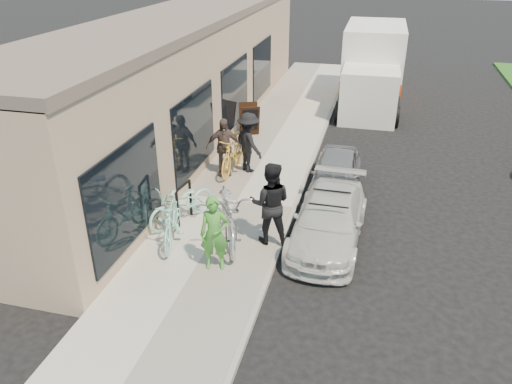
{
  "coord_description": "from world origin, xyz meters",
  "views": [
    {
      "loc": [
        1.38,
        -8.26,
        6.33
      ],
      "look_at": [
        -1.18,
        1.88,
        1.05
      ],
      "focal_mm": 35.0,
      "sensor_mm": 36.0,
      "label": 1
    }
  ],
  "objects_px": {
    "moving_truck": "(372,70)",
    "cruiser_bike_a": "(172,219)",
    "sedan_silver": "(336,174)",
    "bystander_a": "(249,142)",
    "cruiser_bike_c": "(233,154)",
    "bike_rack": "(184,199)",
    "bystander_b": "(224,147)",
    "man_standing": "(270,203)",
    "sandwich_board": "(249,119)",
    "tandem_bike": "(229,212)",
    "woman_rider": "(214,234)",
    "sedan_white": "(329,220)",
    "cruiser_bike_b": "(182,204)"
  },
  "relations": [
    {
      "from": "cruiser_bike_a",
      "to": "cruiser_bike_b",
      "type": "relative_size",
      "value": 0.96
    },
    {
      "from": "sandwich_board",
      "to": "woman_rider",
      "type": "height_order",
      "value": "woman_rider"
    },
    {
      "from": "sedan_white",
      "to": "tandem_bike",
      "type": "xyz_separation_m",
      "value": [
        -2.21,
        -0.69,
        0.27
      ]
    },
    {
      "from": "sedan_white",
      "to": "cruiser_bike_c",
      "type": "relative_size",
      "value": 2.03
    },
    {
      "from": "bike_rack",
      "to": "cruiser_bike_a",
      "type": "bearing_deg",
      "value": -84.61
    },
    {
      "from": "bike_rack",
      "to": "cruiser_bike_c",
      "type": "xyz_separation_m",
      "value": [
        0.32,
        3.08,
        -0.02
      ]
    },
    {
      "from": "sedan_silver",
      "to": "woman_rider",
      "type": "xyz_separation_m",
      "value": [
        -2.03,
        -4.46,
        0.41
      ]
    },
    {
      "from": "woman_rider",
      "to": "tandem_bike",
      "type": "bearing_deg",
      "value": 77.92
    },
    {
      "from": "sandwich_board",
      "to": "man_standing",
      "type": "relative_size",
      "value": 0.56
    },
    {
      "from": "sedan_white",
      "to": "cruiser_bike_a",
      "type": "height_order",
      "value": "cruiser_bike_a"
    },
    {
      "from": "sandwich_board",
      "to": "woman_rider",
      "type": "bearing_deg",
      "value": -103.58
    },
    {
      "from": "sedan_white",
      "to": "cruiser_bike_c",
      "type": "distance_m",
      "value": 4.29
    },
    {
      "from": "bystander_b",
      "to": "man_standing",
      "type": "bearing_deg",
      "value": -74.84
    },
    {
      "from": "sedan_silver",
      "to": "woman_rider",
      "type": "bearing_deg",
      "value": -115.47
    },
    {
      "from": "tandem_bike",
      "to": "man_standing",
      "type": "relative_size",
      "value": 1.34
    },
    {
      "from": "moving_truck",
      "to": "cruiser_bike_a",
      "type": "bearing_deg",
      "value": -107.13
    },
    {
      "from": "moving_truck",
      "to": "woman_rider",
      "type": "xyz_separation_m",
      "value": [
        -2.54,
        -13.61,
        -0.44
      ]
    },
    {
      "from": "tandem_bike",
      "to": "bystander_a",
      "type": "relative_size",
      "value": 1.45
    },
    {
      "from": "sedan_white",
      "to": "cruiser_bike_a",
      "type": "distance_m",
      "value": 3.6
    },
    {
      "from": "bystander_a",
      "to": "bystander_b",
      "type": "bearing_deg",
      "value": 76.77
    },
    {
      "from": "moving_truck",
      "to": "cruiser_bike_c",
      "type": "xyz_separation_m",
      "value": [
        -3.57,
        -8.85,
        -0.69
      ]
    },
    {
      "from": "sandwich_board",
      "to": "moving_truck",
      "type": "xyz_separation_m",
      "value": [
        3.92,
        5.61,
        0.7
      ]
    },
    {
      "from": "sedan_silver",
      "to": "bystander_a",
      "type": "distance_m",
      "value": 2.73
    },
    {
      "from": "sandwich_board",
      "to": "bystander_b",
      "type": "xyz_separation_m",
      "value": [
        0.15,
        -3.46,
        0.3
      ]
    },
    {
      "from": "cruiser_bike_c",
      "to": "bystander_a",
      "type": "xyz_separation_m",
      "value": [
        0.42,
        0.21,
        0.32
      ]
    },
    {
      "from": "sedan_white",
      "to": "man_standing",
      "type": "height_order",
      "value": "man_standing"
    },
    {
      "from": "sedan_white",
      "to": "cruiser_bike_a",
      "type": "bearing_deg",
      "value": -159.71
    },
    {
      "from": "bike_rack",
      "to": "cruiser_bike_b",
      "type": "xyz_separation_m",
      "value": [
        -0.02,
        -0.09,
        -0.08
      ]
    },
    {
      "from": "woman_rider",
      "to": "man_standing",
      "type": "bearing_deg",
      "value": 40.71
    },
    {
      "from": "sedan_silver",
      "to": "man_standing",
      "type": "height_order",
      "value": "man_standing"
    },
    {
      "from": "tandem_bike",
      "to": "man_standing",
      "type": "bearing_deg",
      "value": -16.48
    },
    {
      "from": "moving_truck",
      "to": "tandem_bike",
      "type": "xyz_separation_m",
      "value": [
        -2.6,
        -12.41,
        -0.58
      ]
    },
    {
      "from": "woman_rider",
      "to": "bystander_b",
      "type": "xyz_separation_m",
      "value": [
        -1.24,
        4.54,
        0.04
      ]
    },
    {
      "from": "man_standing",
      "to": "bystander_b",
      "type": "height_order",
      "value": "man_standing"
    },
    {
      "from": "tandem_bike",
      "to": "woman_rider",
      "type": "xyz_separation_m",
      "value": [
        0.06,
        -1.2,
        0.14
      ]
    },
    {
      "from": "tandem_bike",
      "to": "man_standing",
      "type": "xyz_separation_m",
      "value": [
        0.94,
        0.1,
        0.29
      ]
    },
    {
      "from": "cruiser_bike_b",
      "to": "bike_rack",
      "type": "bearing_deg",
      "value": 104.98
    },
    {
      "from": "sedan_white",
      "to": "sedan_silver",
      "type": "height_order",
      "value": "sedan_white"
    },
    {
      "from": "bike_rack",
      "to": "sandwich_board",
      "type": "relative_size",
      "value": 0.91
    },
    {
      "from": "bike_rack",
      "to": "cruiser_bike_b",
      "type": "relative_size",
      "value": 0.51
    },
    {
      "from": "bike_rack",
      "to": "bystander_b",
      "type": "distance_m",
      "value": 2.87
    },
    {
      "from": "sedan_white",
      "to": "bystander_b",
      "type": "height_order",
      "value": "bystander_b"
    },
    {
      "from": "tandem_bike",
      "to": "cruiser_bike_b",
      "type": "height_order",
      "value": "tandem_bike"
    },
    {
      "from": "moving_truck",
      "to": "woman_rider",
      "type": "bearing_deg",
      "value": -101.23
    },
    {
      "from": "bike_rack",
      "to": "tandem_bike",
      "type": "relative_size",
      "value": 0.38
    },
    {
      "from": "cruiser_bike_c",
      "to": "bystander_b",
      "type": "height_order",
      "value": "bystander_b"
    },
    {
      "from": "bike_rack",
      "to": "cruiser_bike_c",
      "type": "height_order",
      "value": "cruiser_bike_c"
    },
    {
      "from": "sedan_silver",
      "to": "man_standing",
      "type": "xyz_separation_m",
      "value": [
        -1.15,
        -3.16,
        0.56
      ]
    },
    {
      "from": "sandwich_board",
      "to": "cruiser_bike_a",
      "type": "height_order",
      "value": "cruiser_bike_a"
    },
    {
      "from": "sedan_silver",
      "to": "moving_truck",
      "type": "xyz_separation_m",
      "value": [
        0.51,
        9.15,
        0.85
      ]
    }
  ]
}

